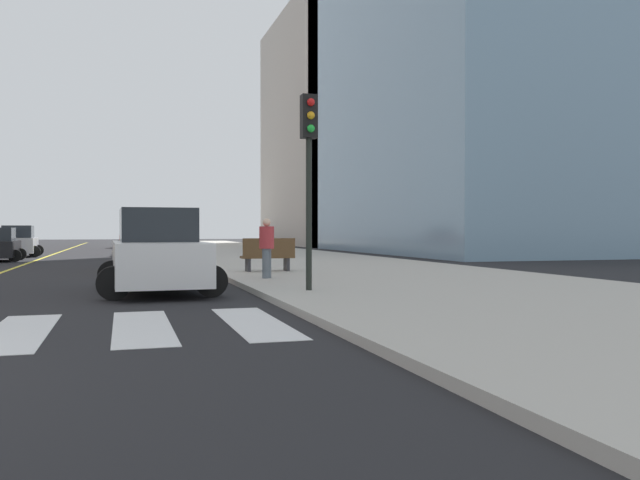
# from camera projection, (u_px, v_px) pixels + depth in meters

# --- Properties ---
(sidewalk_kerb_east) EXTENTS (10.00, 120.00, 0.15)m
(sidewalk_kerb_east) POSITION_uv_depth(u_px,v_px,m) (319.00, 265.00, 27.98)
(sidewalk_kerb_east) COLOR #B2ADA3
(sidewalk_kerb_east) RESTS_ON ground
(lane_divider_paint) EXTENTS (0.16, 80.00, 0.01)m
(lane_divider_paint) POSITION_uv_depth(u_px,v_px,m) (56.00, 253.00, 43.61)
(lane_divider_paint) COLOR yellow
(lane_divider_paint) RESTS_ON ground
(parking_garage_concrete) EXTENTS (18.00, 24.00, 24.12)m
(parking_garage_concrete) POSITION_uv_depth(u_px,v_px,m) (367.00, 131.00, 69.56)
(parking_garage_concrete) COLOR #B2ADA3
(parking_garage_concrete) RESTS_ON ground
(car_white_second) EXTENTS (2.96, 4.68, 2.07)m
(car_white_second) POSITION_uv_depth(u_px,v_px,m) (158.00, 253.00, 16.20)
(car_white_second) COLOR silver
(car_white_second) RESTS_ON ground
(car_yellow_third) EXTENTS (2.43, 3.80, 1.67)m
(car_yellow_third) POSITION_uv_depth(u_px,v_px,m) (149.00, 250.00, 25.24)
(car_yellow_third) COLOR gold
(car_yellow_third) RESTS_ON ground
(car_gray_fourth) EXTENTS (2.45, 3.84, 1.69)m
(car_gray_fourth) POSITION_uv_depth(u_px,v_px,m) (142.00, 242.00, 40.26)
(car_gray_fourth) COLOR slate
(car_gray_fourth) RESTS_ON ground
(car_red_fifth) EXTENTS (2.67, 4.26, 1.90)m
(car_red_fifth) POSITION_uv_depth(u_px,v_px,m) (131.00, 238.00, 57.74)
(car_red_fifth) COLOR red
(car_red_fifth) RESTS_ON ground
(car_silver_sixth) EXTENTS (2.63, 4.12, 1.81)m
(car_silver_sixth) POSITION_uv_depth(u_px,v_px,m) (19.00, 242.00, 38.16)
(car_silver_sixth) COLOR #B7B7BC
(car_silver_sixth) RESTS_ON ground
(traffic_light_near_corner) EXTENTS (0.36, 0.41, 4.52)m
(traffic_light_near_corner) POSITION_uv_depth(u_px,v_px,m) (309.00, 153.00, 15.20)
(traffic_light_near_corner) COLOR black
(traffic_light_near_corner) RESTS_ON sidewalk_kerb_east
(park_bench) EXTENTS (1.81, 0.61, 1.12)m
(park_bench) POSITION_uv_depth(u_px,v_px,m) (268.00, 255.00, 22.26)
(park_bench) COLOR brown
(park_bench) RESTS_ON sidewalk_kerb_east
(pedestrian_waiting_east) EXTENTS (0.43, 0.43, 1.73)m
(pedestrian_waiting_east) POSITION_uv_depth(u_px,v_px,m) (267.00, 245.00, 19.09)
(pedestrian_waiting_east) COLOR slate
(pedestrian_waiting_east) RESTS_ON sidewalk_kerb_east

